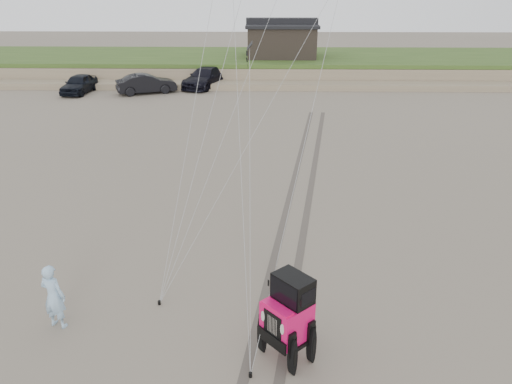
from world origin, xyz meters
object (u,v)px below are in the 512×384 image
at_px(truck_b, 146,84).
at_px(man, 54,296).
at_px(cabin, 282,39).
at_px(truck_c, 205,78).
at_px(jeep, 287,327).
at_px(truck_a, 79,84).

xyz_separation_m(truck_b, man, (4.13, -28.46, 0.14)).
xyz_separation_m(cabin, truck_b, (-10.69, -8.29, -2.49)).
height_order(truck_b, truck_c, truck_c).
height_order(truck_b, man, man).
distance_m(cabin, truck_c, 8.91).
relative_size(truck_b, jeep, 1.00).
bearing_deg(truck_b, truck_a, 67.37).
relative_size(cabin, jeep, 1.40).
relative_size(truck_a, truck_b, 0.93).
bearing_deg(man, cabin, -83.41).
bearing_deg(man, truck_a, -54.99).
distance_m(cabin, truck_a, 18.17).
height_order(truck_a, man, man).
relative_size(cabin, truck_a, 1.51).
distance_m(truck_a, truck_b, 5.28).
distance_m(cabin, man, 37.40).
xyz_separation_m(truck_a, jeep, (15.20, -29.46, 0.13)).
bearing_deg(truck_c, truck_b, -129.05).
relative_size(truck_a, truck_c, 0.78).
height_order(cabin, man, cabin).
xyz_separation_m(cabin, man, (-6.56, -36.75, -2.35)).
height_order(truck_c, jeep, jeep).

